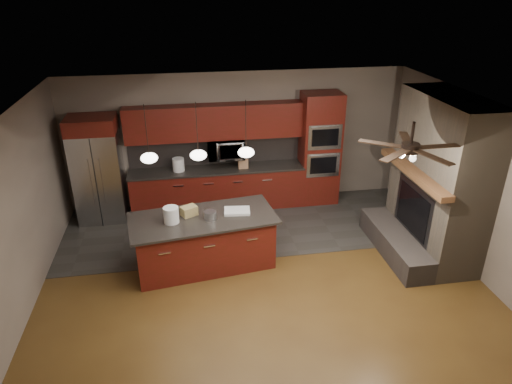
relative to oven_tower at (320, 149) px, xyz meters
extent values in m
plane|color=brown|center=(-1.70, -2.69, -1.19)|extent=(7.00, 7.00, 0.00)
cube|color=white|center=(-1.70, -2.69, 1.61)|extent=(7.00, 6.00, 0.02)
cube|color=gray|center=(-1.70, 0.31, 0.21)|extent=(7.00, 0.02, 2.80)
cube|color=gray|center=(1.80, -2.69, 0.21)|extent=(0.02, 6.00, 2.80)
cube|color=gray|center=(-5.20, -2.69, 0.21)|extent=(0.02, 6.00, 2.80)
cube|color=#312F2C|center=(-1.70, -0.89, -1.19)|extent=(7.00, 2.40, 0.01)
cube|color=brown|center=(1.40, -2.29, 0.21)|extent=(0.80, 2.00, 2.80)
cube|color=#443D38|center=(0.75, -2.29, -0.99)|extent=(0.50, 2.00, 0.40)
cube|color=#2D2D30|center=(1.02, -2.29, -0.37)|extent=(0.05, 1.20, 0.95)
cube|color=black|center=(1.00, -2.29, -0.37)|extent=(0.02, 1.00, 0.75)
cube|color=brown|center=(0.90, -2.29, 0.36)|extent=(0.22, 2.10, 0.10)
cube|color=#5E1411|center=(-2.18, 0.01, -0.76)|extent=(3.55, 0.60, 0.86)
cube|color=black|center=(-2.18, 0.01, -0.31)|extent=(3.59, 0.64, 0.04)
cube|color=black|center=(-2.18, 0.29, 0.01)|extent=(3.55, 0.03, 0.60)
cube|color=#5E1411|center=(-2.18, 0.13, 0.66)|extent=(3.55, 0.35, 0.70)
cube|color=#5E1411|center=(0.00, 0.01, 0.00)|extent=(0.80, 0.60, 2.38)
cube|color=silver|center=(0.00, -0.30, -0.24)|extent=(0.70, 0.03, 0.52)
cube|color=black|center=(0.00, -0.32, -0.24)|extent=(0.55, 0.02, 0.35)
cube|color=silver|center=(0.00, -0.30, 0.36)|extent=(0.70, 0.03, 0.52)
cube|color=black|center=(0.00, -0.32, 0.36)|extent=(0.55, 0.02, 0.35)
imported|color=silver|center=(-1.98, 0.06, 0.11)|extent=(0.73, 0.41, 0.50)
cube|color=silver|center=(-4.50, -0.07, -0.28)|extent=(0.91, 0.72, 1.82)
cube|color=#2D2D30|center=(-4.50, -0.44, -0.28)|extent=(0.02, 0.02, 1.80)
cube|color=silver|center=(-4.60, -0.45, -0.23)|extent=(0.03, 0.03, 0.91)
cube|color=silver|center=(-4.40, -0.45, -0.23)|extent=(0.03, 0.03, 0.91)
cube|color=#5E1411|center=(-4.50, -0.08, 0.78)|extent=(0.91, 0.72, 0.30)
cube|color=#5E1411|center=(-2.59, -2.10, -0.75)|extent=(2.33, 1.22, 0.88)
cube|color=black|center=(-2.59, -2.10, -0.29)|extent=(2.50, 1.39, 0.04)
cylinder|color=silver|center=(-3.09, -2.19, -0.14)|extent=(0.26, 0.26, 0.26)
cylinder|color=#A1A2A6|center=(-2.47, -2.18, -0.20)|extent=(0.24, 0.24, 0.14)
cube|color=silver|center=(-2.01, -2.02, -0.25)|extent=(0.45, 0.34, 0.04)
cube|color=olive|center=(-2.81, -1.99, -0.19)|extent=(0.30, 0.27, 0.16)
cylinder|color=white|center=(-2.95, 0.01, -0.16)|extent=(0.30, 0.30, 0.27)
cube|color=#A87856|center=(-1.63, -0.04, -0.18)|extent=(0.20, 0.15, 0.22)
cylinder|color=black|center=(-3.35, -1.99, 1.22)|extent=(0.01, 0.01, 0.78)
ellipsoid|color=white|center=(-3.35, -1.99, 0.77)|extent=(0.26, 0.26, 0.16)
cylinder|color=black|center=(-2.60, -1.99, 1.22)|extent=(0.01, 0.01, 0.78)
ellipsoid|color=white|center=(-2.60, -1.99, 0.77)|extent=(0.26, 0.26, 0.16)
cylinder|color=black|center=(-1.85, -1.99, 1.22)|extent=(0.01, 0.01, 0.78)
ellipsoid|color=white|center=(-1.85, -1.99, 0.77)|extent=(0.26, 0.26, 0.16)
cylinder|color=black|center=(0.10, -3.49, 1.46)|extent=(0.04, 0.04, 0.30)
cylinder|color=black|center=(0.10, -3.49, 1.26)|extent=(0.24, 0.24, 0.12)
cube|color=black|center=(0.48, -3.49, 1.26)|extent=(0.60, 0.12, 0.01)
cube|color=black|center=(0.22, -3.13, 1.26)|extent=(0.30, 0.61, 0.01)
cube|color=black|center=(-0.21, -3.27, 1.26)|extent=(0.56, 0.45, 0.01)
cube|color=black|center=(-0.21, -3.72, 1.26)|extent=(0.56, 0.45, 0.01)
cube|color=black|center=(0.22, -3.85, 1.26)|extent=(0.30, 0.61, 0.01)
camera|label=1|loc=(-2.82, -8.70, 3.28)|focal=32.00mm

